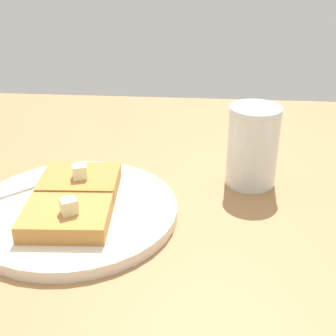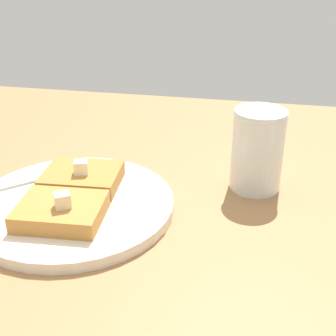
% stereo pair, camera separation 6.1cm
% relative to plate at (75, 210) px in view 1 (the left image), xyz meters
% --- Properties ---
extents(table_surface, '(1.12, 1.12, 0.03)m').
position_rel_plate_xyz_m(table_surface, '(-0.08, -0.02, -0.02)').
color(table_surface, '#9C7045').
rests_on(table_surface, ground).
extents(plate, '(0.26, 0.26, 0.01)m').
position_rel_plate_xyz_m(plate, '(0.00, 0.00, 0.00)').
color(plate, silver).
rests_on(plate, table_surface).
extents(toast_slice_left, '(0.09, 0.10, 0.02)m').
position_rel_plate_xyz_m(toast_slice_left, '(-0.04, -0.00, 0.02)').
color(toast_slice_left, '#BA7E3A').
rests_on(toast_slice_left, plate).
extents(toast_slice_middle, '(0.09, 0.10, 0.02)m').
position_rel_plate_xyz_m(toast_slice_middle, '(0.04, 0.00, 0.02)').
color(toast_slice_middle, '#B37838').
rests_on(toast_slice_middle, plate).
extents(butter_pat_primary, '(0.02, 0.02, 0.02)m').
position_rel_plate_xyz_m(butter_pat_primary, '(-0.05, -0.01, 0.04)').
color(butter_pat_primary, beige).
rests_on(butter_pat_primary, toast_slice_left).
extents(butter_pat_secondary, '(0.02, 0.02, 0.02)m').
position_rel_plate_xyz_m(butter_pat_secondary, '(0.04, 0.00, 0.04)').
color(butter_pat_secondary, '#F2EEC2').
rests_on(butter_pat_secondary, toast_slice_middle).
extents(fork, '(0.12, 0.13, 0.00)m').
position_rel_plate_xyz_m(fork, '(0.05, 0.06, 0.01)').
color(fork, silver).
rests_on(fork, plate).
extents(syrup_jar, '(0.07, 0.07, 0.11)m').
position_rel_plate_xyz_m(syrup_jar, '(0.11, -0.22, 0.04)').
color(syrup_jar, '#4B1B0D').
rests_on(syrup_jar, table_surface).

